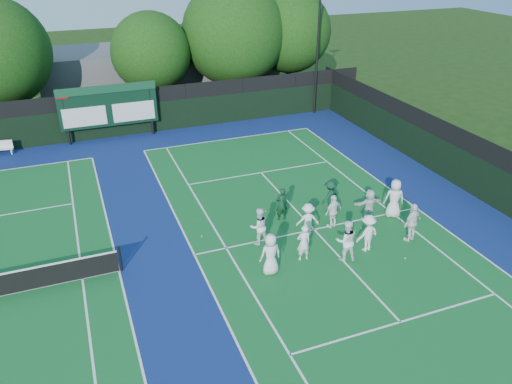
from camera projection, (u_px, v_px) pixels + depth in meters
name	position (u px, v px, depth m)	size (l,w,h in m)	color
ground	(325.00, 241.00, 21.36)	(120.00, 120.00, 0.00)	#1A330E
court_apron	(182.00, 258.00, 20.27)	(34.00, 32.00, 0.01)	navy
near_court	(314.00, 229.00, 22.19)	(11.05, 23.85, 0.01)	#135D26
back_fence	(125.00, 115.00, 32.08)	(34.00, 0.08, 3.00)	black
divider_fence_right	(480.00, 171.00, 24.45)	(0.08, 32.00, 3.00)	black
scoreboard	(108.00, 106.00, 31.03)	(6.00, 0.21, 3.55)	black
clubhouse	(161.00, 71.00, 39.69)	(18.00, 6.00, 4.00)	#5B5A5F
light_pole_right	(319.00, 24.00, 33.88)	(1.20, 0.30, 10.12)	black
bench	(1.00, 147.00, 29.56)	(1.41, 0.56, 0.87)	white
tree_c	(153.00, 54.00, 34.56)	(5.49, 5.49, 7.22)	black
tree_d	(235.00, 36.00, 36.11)	(7.47, 7.47, 9.10)	black
tree_e	(291.00, 33.00, 37.57)	(6.14, 6.14, 8.32)	black
tennis_ball_1	(361.00, 228.00, 22.24)	(0.07, 0.07, 0.07)	#A8C717
tennis_ball_2	(405.00, 258.00, 20.18)	(0.07, 0.07, 0.07)	#A8C717
tennis_ball_3	(202.00, 236.00, 21.65)	(0.07, 0.07, 0.07)	#A8C717
tennis_ball_4	(266.00, 211.00, 23.62)	(0.07, 0.07, 0.07)	#A8C717
player_front_0	(271.00, 254.00, 18.99)	(0.84, 0.55, 1.72)	white
player_front_1	(304.00, 243.00, 19.80)	(0.58, 0.38, 1.59)	white
player_front_2	(346.00, 241.00, 19.78)	(0.86, 0.67, 1.77)	white
player_front_3	(367.00, 233.00, 20.41)	(1.05, 0.61, 1.63)	white
player_front_4	(412.00, 222.00, 21.03)	(1.03, 0.43, 1.76)	white
player_back_0	(259.00, 226.00, 20.85)	(0.81, 0.63, 1.66)	white
player_back_1	(308.00, 220.00, 21.45)	(0.99, 0.57, 1.53)	white
player_back_2	(333.00, 211.00, 22.05)	(0.93, 0.39, 1.59)	white
player_back_3	(369.00, 205.00, 22.66)	(1.41, 0.45, 1.52)	silver
player_back_4	(394.00, 198.00, 22.85)	(0.91, 0.59, 1.86)	white
coach_left	(282.00, 204.00, 22.63)	(0.59, 0.38, 1.61)	#0E331C
coach_right	(330.00, 196.00, 23.30)	(1.04, 0.60, 1.60)	#0F3720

